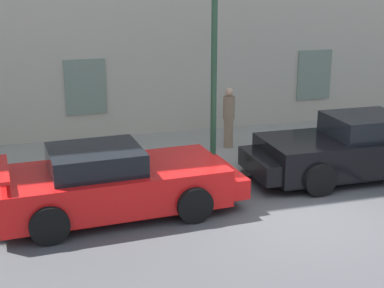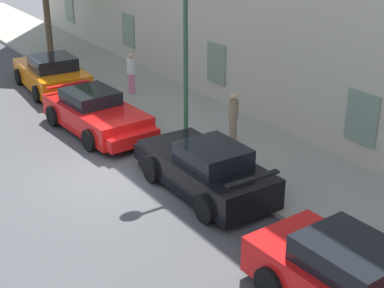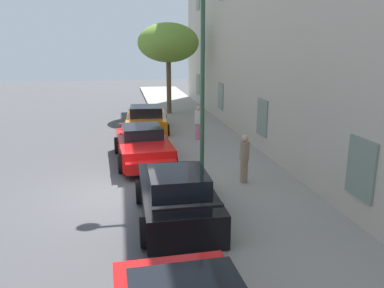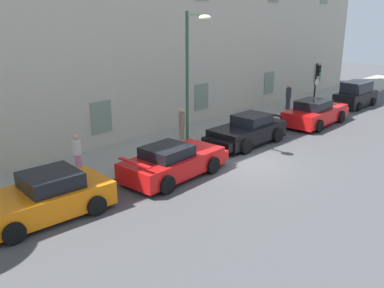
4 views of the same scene
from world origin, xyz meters
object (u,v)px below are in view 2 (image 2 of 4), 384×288
object	(u,v)px
street_lamp	(174,8)
pedestrian_admiring	(233,117)
sportscar_white_middle	(203,168)
sportscar_red_lead	(51,74)
pedestrian_bystander	(131,73)
sportscar_yellow_flank	(98,115)

from	to	relation	value
street_lamp	pedestrian_admiring	bearing A→B (deg)	62.72
sportscar_white_middle	sportscar_red_lead	bearing A→B (deg)	-179.72
sportscar_white_middle	pedestrian_admiring	xyz separation A→B (m)	(-1.94, 2.52, 0.33)
sportscar_white_middle	pedestrian_bystander	xyz separation A→B (m)	(-8.03, 2.19, 0.34)
sportscar_red_lead	pedestrian_admiring	bearing A→B (deg)	16.15
sportscar_red_lead	sportscar_white_middle	xyz separation A→B (m)	(10.82, 0.05, 0.01)
sportscar_red_lead	sportscar_yellow_flank	world-z (taller)	sportscar_red_lead
street_lamp	pedestrian_admiring	xyz separation A→B (m)	(0.84, 1.63, -3.40)
sportscar_yellow_flank	sportscar_white_middle	bearing A→B (deg)	5.75
sportscar_yellow_flank	pedestrian_bystander	size ratio (longest dim) A/B	2.97
street_lamp	pedestrian_admiring	world-z (taller)	street_lamp
sportscar_red_lead	street_lamp	xyz separation A→B (m)	(8.04, 0.94, 3.74)
sportscar_yellow_flank	sportscar_red_lead	bearing A→B (deg)	175.04
sportscar_red_lead	sportscar_white_middle	size ratio (longest dim) A/B	1.03
pedestrian_bystander	pedestrian_admiring	bearing A→B (deg)	3.05
street_lamp	pedestrian_bystander	bearing A→B (deg)	166.05
sportscar_yellow_flank	sportscar_white_middle	world-z (taller)	sportscar_white_middle
sportscar_yellow_flank	pedestrian_admiring	distance (m)	4.55
sportscar_yellow_flank	sportscar_white_middle	distance (m)	5.32
sportscar_white_middle	pedestrian_bystander	bearing A→B (deg)	164.71
pedestrian_admiring	pedestrian_bystander	distance (m)	6.10
pedestrian_admiring	sportscar_yellow_flank	bearing A→B (deg)	-137.72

